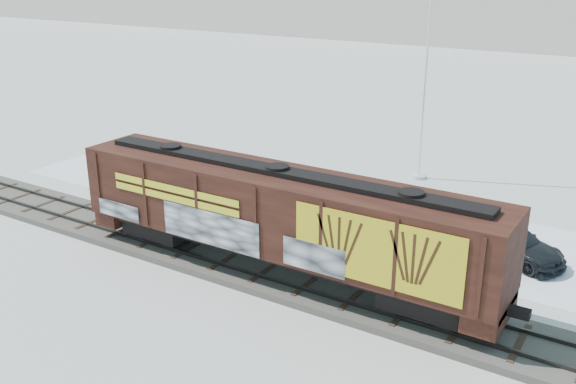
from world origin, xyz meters
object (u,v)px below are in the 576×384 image
Objects in this scene: hopper_railcar at (278,214)px; car_white at (446,221)px; car_silver at (194,176)px; car_dark at (510,242)px; flagpole at (426,95)px.

hopper_railcar reaches higher than car_white.
hopper_railcar is 4.19× the size of car_white.
car_dark is (17.31, 0.35, -0.04)m from car_silver.
flagpole is 11.76m from car_dark.
car_white is (4.11, -7.39, -4.24)m from flagpole.
car_silver reaches higher than car_white.
car_silver is at bearing 112.73° from car_dark.
car_white is at bearing -60.95° from flagpole.
car_dark is at bearing -95.09° from car_silver.
car_white is at bearing -91.46° from car_silver.
flagpole is 9.46m from car_white.
car_silver is 1.02× the size of car_white.
car_white is (4.22, 7.82, -2.08)m from hopper_railcar.
flagpole reaches higher than car_white.
hopper_railcar reaches higher than car_silver.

